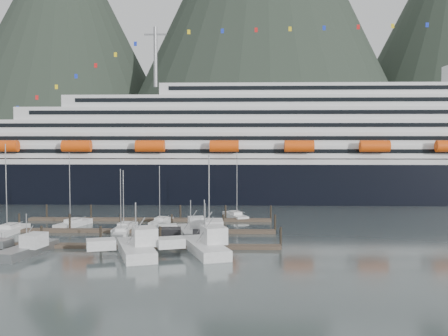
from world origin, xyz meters
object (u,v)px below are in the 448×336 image
(trawler_c, at_px, (203,236))
(sailboat_f, at_px, (161,222))
(cruise_ship, at_px, (304,155))
(sailboat_c, at_px, (125,229))
(sailboat_g, at_px, (235,216))
(sailboat_d, at_px, (122,233))
(trawler_b, at_px, (135,248))
(trawler_e, at_px, (190,231))
(sailboat_b, at_px, (73,224))
(trawler_d, at_px, (204,246))
(trawler_a, at_px, (26,248))
(sailboat_h, at_px, (207,236))
(sailboat_a, at_px, (10,231))

(trawler_c, bearing_deg, sailboat_f, 23.46)
(cruise_ship, height_order, sailboat_c, cruise_ship)
(sailboat_g, bearing_deg, sailboat_d, 115.90)
(sailboat_c, relative_size, sailboat_f, 0.97)
(trawler_b, height_order, trawler_e, trawler_b)
(cruise_ship, distance_m, trawler_e, 61.68)
(trawler_c, bearing_deg, sailboat_c, 51.38)
(cruise_ship, bearing_deg, trawler_e, -114.78)
(sailboat_b, xyz_separation_m, trawler_d, (25.75, -21.81, 0.55))
(sailboat_f, bearing_deg, trawler_d, -148.06)
(trawler_d, bearing_deg, sailboat_f, 2.46)
(sailboat_c, relative_size, trawler_a, 0.95)
(sailboat_b, xyz_separation_m, trawler_a, (1.03, -23.65, 0.41))
(sailboat_f, distance_m, trawler_d, 26.78)
(sailboat_c, relative_size, sailboat_d, 0.97)
(sailboat_d, height_order, trawler_d, sailboat_d)
(sailboat_h, height_order, trawler_c, sailboat_h)
(trawler_d, bearing_deg, trawler_b, 82.15)
(cruise_ship, height_order, trawler_d, cruise_ship)
(cruise_ship, height_order, sailboat_d, cruise_ship)
(sailboat_h, bearing_deg, trawler_b, 124.22)
(sailboat_b, bearing_deg, sailboat_c, -97.55)
(trawler_b, bearing_deg, sailboat_g, -39.92)
(sailboat_a, height_order, sailboat_f, sailboat_a)
(sailboat_c, distance_m, sailboat_f, 9.19)
(cruise_ship, distance_m, sailboat_d, 67.00)
(sailboat_d, height_order, sailboat_f, sailboat_d)
(sailboat_b, bearing_deg, trawler_e, -95.93)
(sailboat_f, distance_m, trawler_e, 13.60)
(sailboat_b, bearing_deg, trawler_b, -130.05)
(trawler_a, height_order, trawler_b, trawler_b)
(trawler_e, bearing_deg, sailboat_f, 16.27)
(trawler_c, distance_m, trawler_e, 6.04)
(trawler_e, bearing_deg, sailboat_b, 55.63)
(sailboat_g, bearing_deg, cruise_ship, -47.67)
(trawler_b, bearing_deg, trawler_a, 70.86)
(cruise_ship, distance_m, sailboat_f, 55.06)
(sailboat_d, relative_size, sailboat_h, 0.82)
(trawler_e, bearing_deg, sailboat_g, -32.99)
(sailboat_b, distance_m, sailboat_g, 31.88)
(cruise_ship, distance_m, trawler_b, 77.58)
(sailboat_g, distance_m, trawler_c, 25.98)
(trawler_a, bearing_deg, sailboat_g, -27.98)
(sailboat_f, distance_m, trawler_a, 30.54)
(sailboat_a, xyz_separation_m, sailboat_c, (19.12, 2.97, -0.05))
(sailboat_a, xyz_separation_m, trawler_b, (24.81, -16.24, 0.54))
(sailboat_h, bearing_deg, sailboat_b, 46.83)
(sailboat_h, relative_size, trawler_e, 1.33)
(trawler_b, height_order, trawler_d, trawler_b)
(sailboat_d, distance_m, sailboat_f, 12.44)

